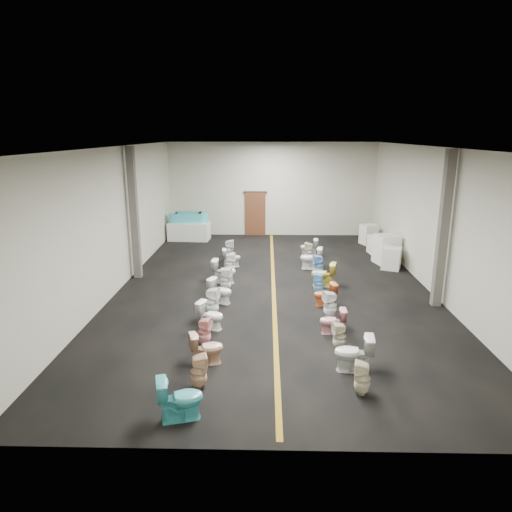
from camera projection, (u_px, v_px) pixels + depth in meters
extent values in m
plane|color=black|center=(273.00, 287.00, 15.00)|extent=(16.00, 16.00, 0.00)
plane|color=black|center=(275.00, 147.00, 13.83)|extent=(16.00, 16.00, 0.00)
plane|color=beige|center=(272.00, 190.00, 22.14)|extent=(10.00, 0.00, 10.00)
plane|color=beige|center=(282.00, 320.00, 6.69)|extent=(10.00, 0.00, 10.00)
plane|color=beige|center=(117.00, 219.00, 14.53)|extent=(0.00, 16.00, 16.00)
plane|color=beige|center=(433.00, 220.00, 14.30)|extent=(0.00, 16.00, 16.00)
cube|color=olive|center=(273.00, 287.00, 15.00)|extent=(0.12, 15.60, 0.01)
cube|color=#562D19|center=(255.00, 214.00, 22.41)|extent=(1.00, 0.10, 2.10)
cube|color=#331C11|center=(255.00, 192.00, 22.14)|extent=(1.15, 0.08, 0.10)
cube|color=#59544C|center=(134.00, 214.00, 15.49)|extent=(0.25, 0.25, 4.50)
cube|color=#59544C|center=(443.00, 230.00, 12.86)|extent=(0.25, 0.25, 4.50)
cube|color=white|center=(189.00, 231.00, 21.55)|extent=(1.95, 1.06, 0.84)
cube|color=#44BBC4|center=(189.00, 218.00, 21.39)|extent=(1.22, 0.70, 0.50)
cylinder|color=#44BBC4|center=(176.00, 218.00, 21.38)|extent=(0.66, 0.66, 0.50)
cylinder|color=#44BBC4|center=(201.00, 218.00, 21.39)|extent=(0.66, 0.66, 0.50)
cube|color=teal|center=(189.00, 214.00, 21.33)|extent=(1.01, 0.49, 0.20)
cube|color=white|center=(391.00, 258.00, 16.90)|extent=(0.83, 0.83, 0.82)
cube|color=silver|center=(386.00, 249.00, 17.63)|extent=(0.99, 0.99, 1.12)
cube|color=white|center=(377.00, 245.00, 19.13)|extent=(0.73, 0.73, 0.75)
cube|color=silver|center=(369.00, 234.00, 20.71)|extent=(0.81, 0.81, 0.90)
imported|color=#3EAAAF|center=(180.00, 398.00, 7.98)|extent=(0.90, 0.65, 0.82)
imported|color=#DAAE8A|center=(199.00, 372.00, 8.97)|extent=(0.40, 0.39, 0.73)
imported|color=tan|center=(207.00, 348.00, 9.93)|extent=(0.82, 0.61, 0.74)
imported|color=#F1A5A1|center=(204.00, 331.00, 10.83)|extent=(0.39, 0.38, 0.69)
imported|color=white|center=(211.00, 315.00, 11.74)|extent=(0.80, 0.63, 0.72)
imported|color=white|center=(212.00, 302.00, 12.52)|extent=(0.45, 0.44, 0.83)
imported|color=white|center=(220.00, 291.00, 13.53)|extent=(0.83, 0.67, 0.74)
imported|color=white|center=(226.00, 280.00, 14.47)|extent=(0.44, 0.43, 0.80)
imported|color=white|center=(224.00, 271.00, 15.35)|extent=(0.84, 0.53, 0.81)
imported|color=white|center=(230.00, 264.00, 16.26)|extent=(0.39, 0.38, 0.80)
imported|color=silver|center=(231.00, 258.00, 17.22)|extent=(0.73, 0.48, 0.70)
imported|color=silver|center=(229.00, 250.00, 18.06)|extent=(0.39, 0.39, 0.83)
imported|color=beige|center=(362.00, 378.00, 8.75)|extent=(0.38, 0.37, 0.70)
imported|color=silver|center=(354.00, 353.00, 9.61)|extent=(0.86, 0.55, 0.83)
imported|color=beige|center=(339.00, 336.00, 10.57)|extent=(0.36, 0.36, 0.69)
imported|color=pink|center=(333.00, 321.00, 11.44)|extent=(0.66, 0.38, 0.67)
imported|color=white|center=(330.00, 305.00, 12.35)|extent=(0.45, 0.45, 0.79)
imported|color=#D76630|center=(325.00, 294.00, 13.34)|extent=(0.72, 0.50, 0.68)
imported|color=#70BCF2|center=(319.00, 284.00, 14.24)|extent=(0.40, 0.39, 0.70)
imported|color=#E2CF48|center=(323.00, 274.00, 15.00)|extent=(0.89, 0.64, 0.82)
imported|color=#77AEEC|center=(319.00, 266.00, 15.98)|extent=(0.42, 0.41, 0.80)
imported|color=white|center=(311.00, 258.00, 16.91)|extent=(0.87, 0.58, 0.83)
imported|color=beige|center=(309.00, 252.00, 17.81)|extent=(0.43, 0.42, 0.79)
imported|color=silver|center=(309.00, 247.00, 18.72)|extent=(0.73, 0.45, 0.73)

